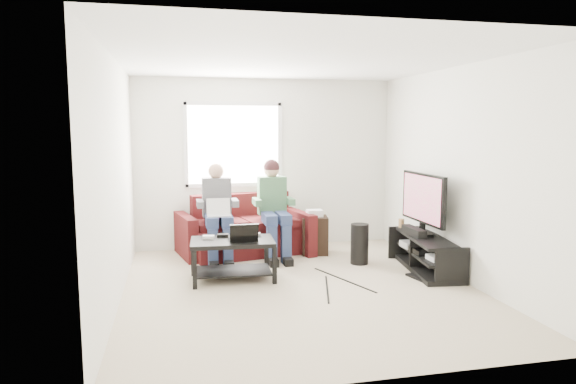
% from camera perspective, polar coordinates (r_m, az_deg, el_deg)
% --- Properties ---
extents(floor, '(4.50, 4.50, 0.00)m').
position_cam_1_polar(floor, '(6.07, 1.34, -10.65)').
color(floor, beige).
rests_on(floor, ground).
extents(ceiling, '(4.50, 4.50, 0.00)m').
position_cam_1_polar(ceiling, '(5.83, 1.42, 14.48)').
color(ceiling, white).
rests_on(ceiling, wall_back).
extents(wall_back, '(4.50, 0.00, 4.50)m').
position_cam_1_polar(wall_back, '(8.01, -2.48, 3.17)').
color(wall_back, silver).
rests_on(wall_back, floor).
extents(wall_front, '(4.50, 0.00, 4.50)m').
position_cam_1_polar(wall_front, '(3.68, 9.78, -1.67)').
color(wall_front, silver).
rests_on(wall_front, floor).
extents(wall_left, '(0.00, 4.50, 4.50)m').
position_cam_1_polar(wall_left, '(5.68, -18.63, 1.15)').
color(wall_left, silver).
rests_on(wall_left, floor).
extents(wall_right, '(0.00, 4.50, 4.50)m').
position_cam_1_polar(wall_right, '(6.58, 18.55, 1.93)').
color(wall_right, silver).
rests_on(wall_right, floor).
extents(window, '(1.48, 0.04, 1.28)m').
position_cam_1_polar(window, '(7.90, -6.06, 5.26)').
color(window, white).
rests_on(window, wall_back).
extents(sofa, '(2.02, 1.17, 0.86)m').
position_cam_1_polar(sofa, '(7.65, -4.97, -4.45)').
color(sofa, '#451211').
rests_on(sofa, floor).
extents(person_left, '(0.40, 0.70, 1.36)m').
position_cam_1_polar(person_left, '(7.22, -7.82, -1.75)').
color(person_left, '#324A71').
rests_on(person_left, sofa).
extents(person_right, '(0.40, 0.71, 1.40)m').
position_cam_1_polar(person_right, '(7.33, -1.60, -1.07)').
color(person_right, '#324A71').
rests_on(person_right, sofa).
extents(laptop_silver, '(0.36, 0.29, 0.24)m').
position_cam_1_polar(laptop_silver, '(7.02, -7.68, -2.17)').
color(laptop_silver, silver).
rests_on(laptop_silver, person_left).
extents(coffee_table, '(1.04, 0.67, 0.50)m').
position_cam_1_polar(coffee_table, '(6.34, -6.19, -6.44)').
color(coffee_table, black).
rests_on(coffee_table, floor).
extents(laptop_black, '(0.35, 0.26, 0.24)m').
position_cam_1_polar(laptop_black, '(6.22, -5.04, -4.33)').
color(laptop_black, black).
rests_on(laptop_black, coffee_table).
extents(controller_a, '(0.15, 0.11, 0.04)m').
position_cam_1_polar(controller_a, '(6.40, -8.83, -4.98)').
color(controller_a, silver).
rests_on(controller_a, coffee_table).
extents(controller_b, '(0.15, 0.11, 0.04)m').
position_cam_1_polar(controller_b, '(6.47, -7.26, -4.82)').
color(controller_b, black).
rests_on(controller_b, coffee_table).
extents(controller_c, '(0.15, 0.11, 0.04)m').
position_cam_1_polar(controller_c, '(6.49, -3.71, -4.74)').
color(controller_c, gray).
rests_on(controller_c, coffee_table).
extents(tv_stand, '(0.60, 1.44, 0.46)m').
position_cam_1_polar(tv_stand, '(6.96, 14.98, -6.80)').
color(tv_stand, black).
rests_on(tv_stand, floor).
extents(tv, '(0.12, 1.10, 0.81)m').
position_cam_1_polar(tv, '(6.92, 14.77, -0.87)').
color(tv, black).
rests_on(tv, tv_stand).
extents(soundbar, '(0.12, 0.50, 0.10)m').
position_cam_1_polar(soundbar, '(6.93, 13.80, -4.26)').
color(soundbar, black).
rests_on(soundbar, tv_stand).
extents(drink_cup, '(0.08, 0.08, 0.12)m').
position_cam_1_polar(drink_cup, '(7.43, 12.48, -3.38)').
color(drink_cup, '#A37746').
rests_on(drink_cup, tv_stand).
extents(console_white, '(0.30, 0.22, 0.06)m').
position_cam_1_polar(console_white, '(6.61, 16.61, -7.00)').
color(console_white, silver).
rests_on(console_white, tv_stand).
extents(console_grey, '(0.34, 0.26, 0.08)m').
position_cam_1_polar(console_grey, '(7.21, 13.90, -5.65)').
color(console_grey, gray).
rests_on(console_grey, tv_stand).
extents(console_black, '(0.38, 0.30, 0.07)m').
position_cam_1_polar(console_black, '(6.90, 15.19, -6.30)').
color(console_black, black).
rests_on(console_black, tv_stand).
extents(subwoofer, '(0.24, 0.24, 0.55)m').
position_cam_1_polar(subwoofer, '(7.12, 7.95, -5.73)').
color(subwoofer, black).
rests_on(subwoofer, floor).
extents(keyboard_floor, '(0.24, 0.48, 0.03)m').
position_cam_1_polar(keyboard_floor, '(6.60, 14.64, -9.30)').
color(keyboard_floor, black).
rests_on(keyboard_floor, floor).
extents(end_table, '(0.37, 0.37, 0.66)m').
position_cam_1_polar(end_table, '(7.62, 2.97, -4.68)').
color(end_table, black).
rests_on(end_table, floor).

